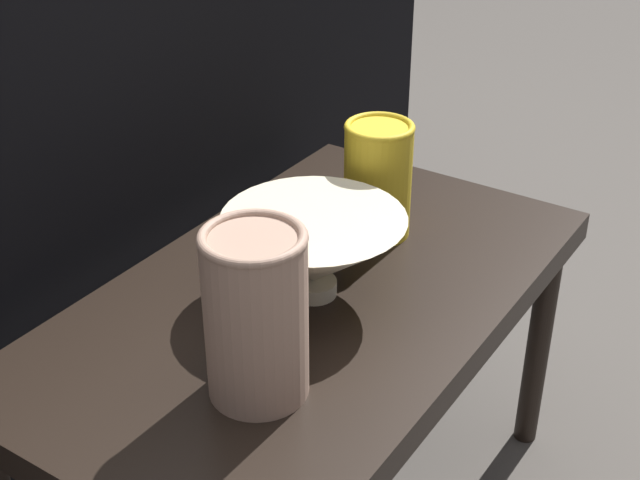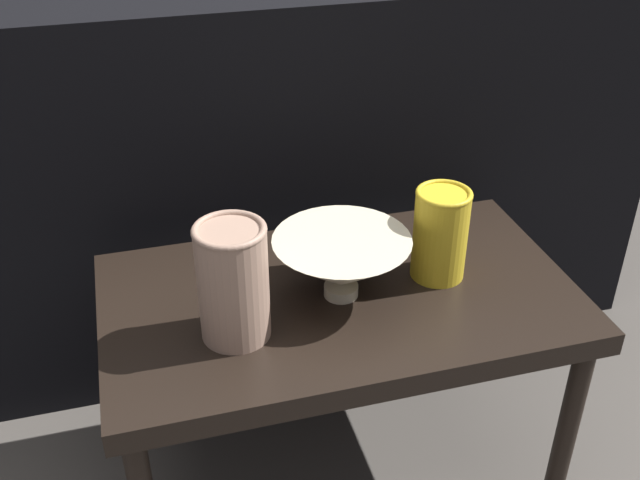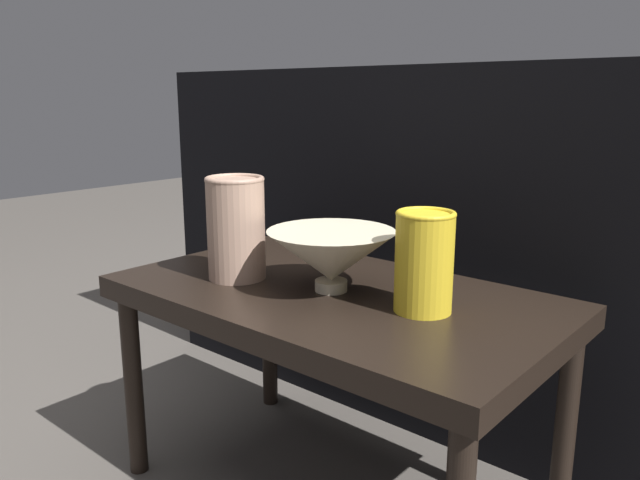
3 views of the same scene
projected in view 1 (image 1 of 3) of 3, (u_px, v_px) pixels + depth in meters
table at (309, 322)px, 1.13m from camera, size 0.78×0.45×0.41m
couch_backdrop at (16, 190)px, 1.37m from camera, size 1.63×0.50×0.81m
bowl at (314, 250)px, 1.07m from camera, size 0.22×0.22×0.11m
vase_textured_left at (256, 313)px, 0.89m from camera, size 0.11×0.11×0.19m
vase_colorful_right at (378, 178)px, 1.19m from camera, size 0.09×0.09×0.16m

